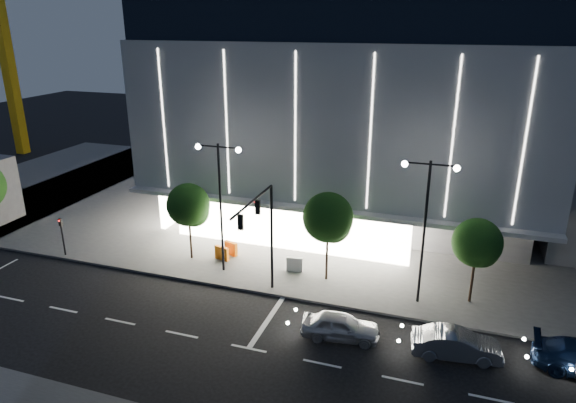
% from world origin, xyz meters
% --- Properties ---
extents(ground, '(160.00, 160.00, 0.00)m').
position_xyz_m(ground, '(0.00, 0.00, 0.00)').
color(ground, black).
rests_on(ground, ground).
extents(sidewalk_museum, '(70.00, 40.00, 0.15)m').
position_xyz_m(sidewalk_museum, '(5.00, 24.00, 0.07)').
color(sidewalk_museum, '#474747').
rests_on(sidewalk_museum, ground).
extents(museum, '(30.00, 25.80, 18.00)m').
position_xyz_m(museum, '(2.98, 22.31, 9.27)').
color(museum, '#4C4C51').
rests_on(museum, ground).
extents(traffic_mast, '(0.33, 5.89, 7.07)m').
position_xyz_m(traffic_mast, '(1.00, 3.34, 5.03)').
color(traffic_mast, black).
rests_on(traffic_mast, ground).
extents(street_lamp_west, '(3.16, 0.36, 9.00)m').
position_xyz_m(street_lamp_west, '(-3.00, 6.00, 5.96)').
color(street_lamp_west, black).
rests_on(street_lamp_west, ground).
extents(street_lamp_east, '(3.16, 0.36, 9.00)m').
position_xyz_m(street_lamp_east, '(10.00, 6.00, 5.96)').
color(street_lamp_east, black).
rests_on(street_lamp_east, ground).
extents(ped_signal_far, '(0.22, 0.24, 3.00)m').
position_xyz_m(ped_signal_far, '(-15.00, 4.50, 1.89)').
color(ped_signal_far, black).
rests_on(ped_signal_far, ground).
extents(tree_left, '(3.02, 3.02, 5.72)m').
position_xyz_m(tree_left, '(-5.97, 7.02, 4.03)').
color(tree_left, black).
rests_on(tree_left, ground).
extents(tree_mid, '(3.25, 3.25, 6.15)m').
position_xyz_m(tree_mid, '(4.03, 7.02, 4.33)').
color(tree_mid, black).
rests_on(tree_mid, ground).
extents(tree_right, '(2.91, 2.91, 5.51)m').
position_xyz_m(tree_right, '(13.03, 7.02, 3.88)').
color(tree_right, black).
rests_on(tree_right, ground).
extents(car_lead, '(4.41, 2.17, 1.45)m').
position_xyz_m(car_lead, '(6.34, 1.00, 0.72)').
color(car_lead, '#AFB0B7').
rests_on(car_lead, ground).
extents(car_second, '(4.64, 2.13, 1.47)m').
position_xyz_m(car_second, '(12.33, 1.25, 0.74)').
color(car_second, '#94969B').
rests_on(car_second, ground).
extents(barrier_a, '(1.13, 0.50, 1.00)m').
position_xyz_m(barrier_a, '(-3.80, 7.42, 0.65)').
color(barrier_a, orange).
rests_on(barrier_a, sidewalk_museum).
extents(barrier_c, '(1.12, 0.62, 1.00)m').
position_xyz_m(barrier_c, '(-3.52, 8.39, 0.65)').
color(barrier_c, '#CB5F0B').
rests_on(barrier_c, sidewalk_museum).
extents(barrier_d, '(1.13, 0.42, 1.00)m').
position_xyz_m(barrier_d, '(1.67, 7.41, 0.65)').
color(barrier_d, '#BABABA').
rests_on(barrier_d, sidewalk_museum).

